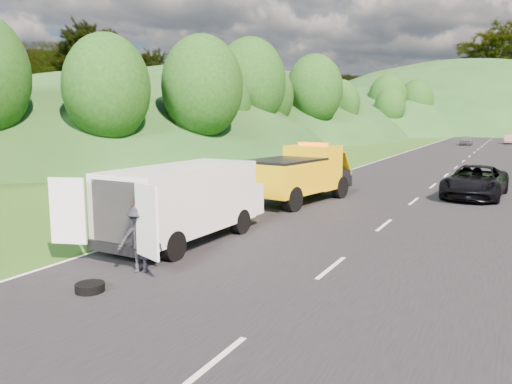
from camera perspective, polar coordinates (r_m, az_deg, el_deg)
The scene contains 15 objects.
ground at distance 16.78m, azimuth 1.11°, elevation -5.47°, with size 320.00×320.00×0.00m, color #38661E.
road_surface at distance 54.87m, azimuth 23.21°, elevation 3.75°, with size 14.00×200.00×0.02m, color black.
tree_line_left at distance 79.15m, azimuth 8.32°, elevation 5.67°, with size 14.00×140.00×14.00m, color #2C5719, non-canonical shape.
tow_truck at distance 23.85m, azimuth 5.02°, elevation 2.10°, with size 3.34×6.81×2.80m.
white_van at distance 16.38m, azimuth -8.06°, elevation -0.83°, with size 3.88×7.12×2.51m.
woman at distance 19.79m, azimuth -4.27°, elevation -3.29°, with size 0.56×0.41×1.53m, color white.
child at distance 17.31m, azimuth -6.85°, elevation -5.08°, with size 0.46×0.36×0.95m, color #CCD06F.
worker at distance 13.74m, azimuth -13.01°, elevation -8.94°, with size 1.15×0.66×1.79m, color black.
suitcase at distance 19.85m, azimuth -10.83°, elevation -2.53°, with size 0.36×0.20×0.58m, color brown.
spare_tire at distance 12.59m, azimuth -18.42°, elevation -10.83°, with size 0.68×0.68×0.20m, color black.
passing_suv at distance 27.56m, azimuth 23.65°, elevation -0.59°, with size 2.65×5.76×1.60m, color black.
dist_car_a at distance 75.86m, azimuth 22.87°, elevation 4.95°, with size 1.56×3.88×1.32m, color #47474C.
dist_car_b at distance 81.74m, azimuth 26.96°, elevation 4.92°, with size 1.38×3.96×1.30m, color #825659.
dist_car_c at distance 108.80m, azimuth 25.45°, elevation 5.74°, with size 1.86×4.57×1.33m, color #A0506D.
dist_car_d at distance 129.55m, azimuth 25.08°, elevation 6.11°, with size 1.56×3.88×1.32m, color #5C6B5C.
Camera 1 is at (7.27, -14.55, 4.12)m, focal length 35.00 mm.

